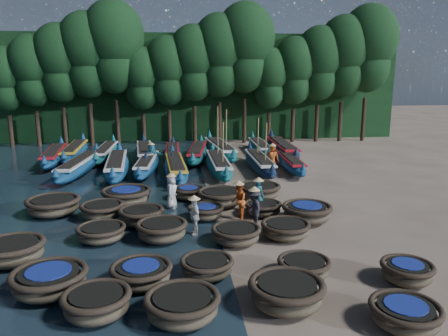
{
  "coord_description": "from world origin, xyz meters",
  "views": [
    {
      "loc": [
        -1.72,
        -19.85,
        6.61
      ],
      "look_at": [
        0.95,
        3.7,
        1.3
      ],
      "focal_mm": 35.0,
      "sensor_mm": 36.0,
      "label": 1
    }
  ],
  "objects": [
    {
      "name": "ground",
      "position": [
        0.0,
        0.0,
        0.0
      ],
      "size": [
        120.0,
        120.0,
        0.0
      ],
      "primitive_type": "plane",
      "color": "gray",
      "rests_on": "ground"
    },
    {
      "name": "foliage_wall",
      "position": [
        0.0,
        23.5,
        5.0
      ],
      "size": [
        40.0,
        3.0,
        10.0
      ],
      "primitive_type": "cube",
      "color": "black",
      "rests_on": "ground"
    },
    {
      "name": "coracle_1",
      "position": [
        -3.95,
        -8.76,
        0.43
      ],
      "size": [
        2.24,
        2.24,
        0.75
      ],
      "rotation": [
        0.0,
        0.0,
        0.35
      ],
      "color": "brown",
      "rests_on": "ground"
    },
    {
      "name": "coracle_2",
      "position": [
        -1.64,
        -9.17,
        0.44
      ],
      "size": [
        2.38,
        2.38,
        0.77
      ],
      "rotation": [
        0.0,
        0.0,
        0.28
      ],
      "color": "brown",
      "rests_on": "ground"
    },
    {
      "name": "coracle_3",
      "position": [
        1.3,
        -8.88,
        0.48
      ],
      "size": [
        2.38,
        2.38,
        0.84
      ],
      "rotation": [
        0.0,
        0.0,
        0.19
      ],
      "color": "brown",
      "rests_on": "ground"
    },
    {
      "name": "coracle_4",
      "position": [
        4.17,
        -10.12,
        0.37
      ],
      "size": [
        2.04,
        2.04,
        0.64
      ],
      "rotation": [
        0.0,
        0.0,
        -0.16
      ],
      "color": "brown",
      "rests_on": "ground"
    },
    {
      "name": "coracle_5",
      "position": [
        -5.58,
        -7.28,
        0.45
      ],
      "size": [
        2.79,
        2.79,
        0.78
      ],
      "rotation": [
        0.0,
        0.0,
        0.38
      ],
      "color": "brown",
      "rests_on": "ground"
    },
    {
      "name": "coracle_6",
      "position": [
        -2.87,
        -7.05,
        0.4
      ],
      "size": [
        1.97,
        1.97,
        0.7
      ],
      "rotation": [
        0.0,
        0.0,
        0.06
      ],
      "color": "brown",
      "rests_on": "ground"
    },
    {
      "name": "coracle_7",
      "position": [
        -0.79,
        -6.72,
        0.37
      ],
      "size": [
        2.16,
        2.16,
        0.65
      ],
      "rotation": [
        0.0,
        0.0,
        0.42
      ],
      "color": "brown",
      "rests_on": "ground"
    },
    {
      "name": "coracle_8",
      "position": [
        2.34,
        -7.1,
        0.37
      ],
      "size": [
        1.76,
        1.76,
        0.64
      ],
      "rotation": [
        0.0,
        0.0,
        -0.02
      ],
      "color": "brown",
      "rests_on": "ground"
    },
    {
      "name": "coracle_9",
      "position": [
        5.49,
        -7.82,
        0.39
      ],
      "size": [
        1.82,
        1.82,
        0.68
      ],
      "rotation": [
        0.0,
        0.0,
        -0.2
      ],
      "color": "brown",
      "rests_on": "ground"
    },
    {
      "name": "coracle_10",
      "position": [
        -7.4,
        -4.94,
        0.48
      ],
      "size": [
        2.18,
        2.18,
        0.84
      ],
      "rotation": [
        0.0,
        0.0,
        -0.03
      ],
      "color": "brown",
      "rests_on": "ground"
    },
    {
      "name": "coracle_11",
      "position": [
        -4.7,
        -3.21,
        0.37
      ],
      "size": [
        1.95,
        1.95,
        0.65
      ],
      "rotation": [
        0.0,
        0.0,
        0.06
      ],
      "color": "brown",
      "rests_on": "ground"
    },
    {
      "name": "coracle_12",
      "position": [
        -2.33,
        -3.41,
        0.46
      ],
      "size": [
        2.36,
        2.36,
        0.8
      ],
      "rotation": [
        0.0,
        0.0,
        0.31
      ],
      "color": "brown",
      "rests_on": "ground"
    },
    {
      "name": "coracle_13",
      "position": [
        0.55,
        -4.01,
        0.39
      ],
      "size": [
        2.15,
        2.15,
        0.69
      ],
      "rotation": [
        0.0,
        0.0,
        -0.21
      ],
      "color": "brown",
      "rests_on": "ground"
    },
    {
      "name": "coracle_14",
      "position": [
        2.6,
        -3.68,
        0.38
      ],
      "size": [
        2.0,
        2.0,
        0.67
      ],
      "rotation": [
        0.0,
        0.0,
        0.0
      ],
      "color": "brown",
      "rests_on": "ground"
    },
    {
      "name": "coracle_15",
      "position": [
        -5.06,
        -0.57,
        0.44
      ],
      "size": [
        1.99,
        1.99,
        0.78
      ],
      "rotation": [
        0.0,
        0.0,
        0.03
      ],
      "color": "brown",
      "rests_on": "ground"
    },
    {
      "name": "coracle_16",
      "position": [
        -3.25,
        -1.54,
        0.46
      ],
      "size": [
        2.38,
        2.38,
        0.79
      ],
      "rotation": [
        0.0,
        0.0,
        0.4
      ],
      "color": "brown",
      "rests_on": "ground"
    },
    {
      "name": "coracle_17",
      "position": [
        -0.42,
        -1.05,
        0.37
      ],
      "size": [
        1.9,
        1.9,
        0.63
      ],
      "rotation": [
        0.0,
        0.0,
        0.29
      ],
      "color": "brown",
      "rests_on": "ground"
    },
    {
      "name": "coracle_18",
      "position": [
        2.26,
        -0.79,
        0.36
      ],
      "size": [
        2.16,
        2.16,
        0.64
      ],
      "rotation": [
        0.0,
        0.0,
        -0.43
      ],
      "color": "brown",
      "rests_on": "ground"
    },
    {
      "name": "coracle_19",
      "position": [
        4.01,
        -1.97,
        0.48
      ],
      "size": [
        2.69,
        2.69,
        0.83
      ],
      "rotation": [
        0.0,
        0.0,
        0.38
      ],
      "color": "brown",
      "rests_on": "ground"
    },
    {
      "name": "coracle_20",
      "position": [
        -7.43,
        0.33,
        0.47
      ],
      "size": [
        2.94,
        2.94,
        0.83
      ],
      "rotation": [
        0.0,
        0.0,
        0.36
      ],
      "color": "brown",
      "rests_on": "ground"
    },
    {
      "name": "coracle_21",
      "position": [
        -4.22,
        1.6,
        0.48
      ],
      "size": [
        2.56,
        2.56,
        0.83
      ],
      "rotation": [
        0.0,
        0.0,
        0.11
      ],
      "color": "brown",
      "rests_on": "ground"
    },
    {
      "name": "coracle_22",
      "position": [
        -1.09,
        2.22,
        0.38
      ],
      "size": [
        2.07,
        2.07,
        0.65
      ],
      "rotation": [
        0.0,
        0.0,
        -0.42
      ],
      "color": "brown",
      "rests_on": "ground"
    },
    {
      "name": "coracle_23",
      "position": [
        0.46,
        0.82,
        0.47
      ],
      "size": [
        2.34,
        2.34,
        0.83
      ],
      "rotation": [
        0.0,
        0.0,
        -0.11
      ],
      "color": "brown",
      "rests_on": "ground"
    },
    {
      "name": "coracle_24",
      "position": [
        2.6,
        1.81,
        0.46
      ],
      "size": [
        2.39,
        2.39,
        0.8
      ],
      "rotation": [
        0.0,
        0.0,
        0.17
      ],
      "color": "brown",
      "rests_on": "ground"
    },
    {
      "name": "long_boat_2",
      "position": [
        -7.93,
        8.57,
        0.56
      ],
      "size": [
        2.38,
        8.36,
        1.48
      ],
      "rotation": [
        0.0,
        0.0,
        -0.11
      ],
      "color": "navy",
      "rests_on": "ground"
    },
    {
      "name": "long_boat_3",
      "position": [
        -5.52,
        8.36,
        0.59
      ],
      "size": [
        2.15,
        8.74,
        1.54
      ],
      "rotation": [
        0.0,
        0.0,
        0.07
      ],
      "color": "navy",
      "rests_on": "ground"
    },
    {
      "name": "long_boat_4",
      "position": [
        -3.62,
        8.8,
        0.52
      ],
      "size": [
        1.85,
        7.72,
        1.36
      ],
      "rotation": [
        0.0,
        0.0,
        -0.07
      ],
      "color": "navy",
      "rests_on": "ground"
    },
    {
      "name": "long_boat_5",
      "position": [
        -1.71,
        7.41,
        0.55
      ],
      "size": [
        1.91,
        8.16,
        1.44
      ],
      "rotation": [
        0.0,
        0.0,
        0.06
      ],
      "color": "navy",
      "rests_on": "ground"
    },
    {
      "name": "long_boat_6",
      "position": [
        1.08,
        8.05,
        0.56
      ],
      "size": [
        1.58,
        8.3,
        3.53
      ],
      "rotation": [
        0.0,
        0.0,
        0.02
      ],
      "color": "#104F5B",
      "rests_on": "ground"
    },
    {
      "name": "long_boat_7",
      "position": [
        3.89,
        8.39,
        0.54
      ],
      "size": [
        1.44,
        8.06,
        3.42
      ],
      "rotation": [
        0.0,
        0.0,
        0.0
      ],
      "color": "#0D1E32",
      "rests_on": "ground"
    },
    {
      "name": "long_boat_8",
      "position": [
        6.01,
        8.45,
        0.49
      ],
      "size": [
        1.55,
        7.37,
        1.3
      ],
      "rotation": [
        0.0,
        0.0,
        -0.04
      ],
      "color": "navy",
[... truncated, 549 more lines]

